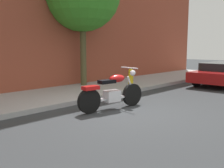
% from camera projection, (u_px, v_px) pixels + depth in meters
% --- Properties ---
extents(ground_plane, '(60.00, 60.00, 0.00)m').
position_uv_depth(ground_plane, '(127.00, 113.00, 6.83)').
color(ground_plane, '#303335').
extents(sidewalk, '(24.15, 2.81, 0.14)m').
position_uv_depth(sidewalk, '(58.00, 95.00, 8.96)').
color(sidewalk, '#A5A5A5').
rests_on(sidewalk, ground).
extents(motorcycle, '(2.18, 0.74, 1.16)m').
position_uv_depth(motorcycle, '(112.00, 93.00, 7.18)').
color(motorcycle, black).
rests_on(motorcycle, ground).
extents(fire_hydrant, '(0.20, 0.20, 0.91)m').
position_uv_depth(fire_hydrant, '(131.00, 80.00, 10.11)').
color(fire_hydrant, gold).
rests_on(fire_hydrant, ground).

